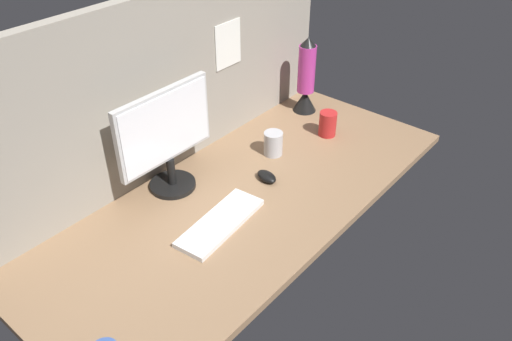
{
  "coord_description": "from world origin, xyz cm",
  "views": [
    {
      "loc": [
        -116.75,
        -104.4,
        121.68
      ],
      "look_at": [
        -5.69,
        0.0,
        14.0
      ],
      "focal_mm": 36.0,
      "sensor_mm": 36.0,
      "label": 1
    }
  ],
  "objects_px": {
    "mouse": "(267,177)",
    "mug_red_plastic": "(327,124)",
    "lava_lamp": "(306,81)",
    "mug_steel": "(273,143)",
    "keyboard": "(220,223)",
    "monitor": "(166,136)"
  },
  "relations": [
    {
      "from": "mug_steel",
      "to": "monitor",
      "type": "bearing_deg",
      "value": 159.7
    },
    {
      "from": "monitor",
      "to": "mouse",
      "type": "xyz_separation_m",
      "value": [
        0.27,
        -0.26,
        -0.21
      ]
    },
    {
      "from": "mouse",
      "to": "keyboard",
      "type": "bearing_deg",
      "value": -160.3
    },
    {
      "from": "mouse",
      "to": "mug_steel",
      "type": "xyz_separation_m",
      "value": [
        0.17,
        0.1,
        0.03
      ]
    },
    {
      "from": "mouse",
      "to": "lava_lamp",
      "type": "xyz_separation_m",
      "value": [
        0.57,
        0.23,
        0.14
      ]
    },
    {
      "from": "keyboard",
      "to": "monitor",
      "type": "bearing_deg",
      "value": 75.24
    },
    {
      "from": "mug_red_plastic",
      "to": "lava_lamp",
      "type": "distance_m",
      "value": 0.27
    },
    {
      "from": "keyboard",
      "to": "mug_red_plastic",
      "type": "bearing_deg",
      "value": -1.94
    },
    {
      "from": "mug_red_plastic",
      "to": "mouse",
      "type": "bearing_deg",
      "value": -178.34
    },
    {
      "from": "mouse",
      "to": "mug_steel",
      "type": "relative_size",
      "value": 0.92
    },
    {
      "from": "monitor",
      "to": "lava_lamp",
      "type": "bearing_deg",
      "value": -2.42
    },
    {
      "from": "monitor",
      "to": "mouse",
      "type": "bearing_deg",
      "value": -44.09
    },
    {
      "from": "mouse",
      "to": "mug_red_plastic",
      "type": "distance_m",
      "value": 0.45
    },
    {
      "from": "mug_red_plastic",
      "to": "mug_steel",
      "type": "bearing_deg",
      "value": 162.83
    },
    {
      "from": "mug_steel",
      "to": "keyboard",
      "type": "bearing_deg",
      "value": -163.36
    },
    {
      "from": "mug_steel",
      "to": "lava_lamp",
      "type": "relative_size",
      "value": 0.28
    },
    {
      "from": "keyboard",
      "to": "mug_steel",
      "type": "bearing_deg",
      "value": 10.42
    },
    {
      "from": "mug_red_plastic",
      "to": "lava_lamp",
      "type": "xyz_separation_m",
      "value": [
        0.12,
        0.21,
        0.1
      ]
    },
    {
      "from": "mug_steel",
      "to": "lava_lamp",
      "type": "bearing_deg",
      "value": 17.25
    },
    {
      "from": "mug_red_plastic",
      "to": "lava_lamp",
      "type": "relative_size",
      "value": 0.3
    },
    {
      "from": "lava_lamp",
      "to": "mug_red_plastic",
      "type": "bearing_deg",
      "value": -120.22
    },
    {
      "from": "monitor",
      "to": "lava_lamp",
      "type": "relative_size",
      "value": 1.15
    }
  ]
}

